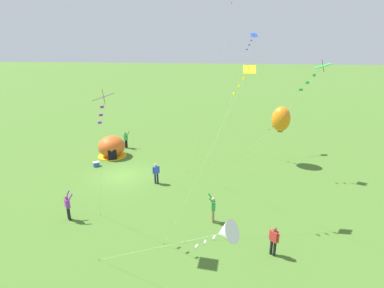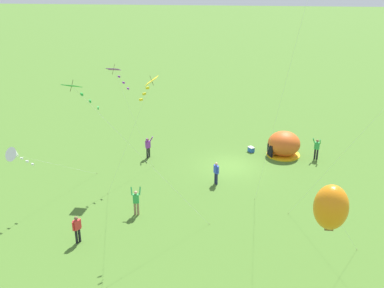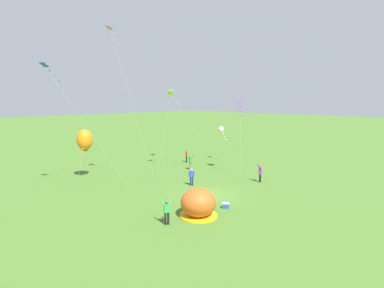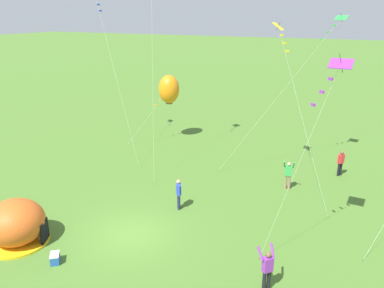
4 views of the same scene
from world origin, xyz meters
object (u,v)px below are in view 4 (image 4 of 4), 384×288
(cooler_box, at_px, (55,258))
(kite_blue, at_px, (96,0))
(person_far_back, at_px, (267,268))
(kite_orange, at_px, (169,89))
(popup_tent, at_px, (16,223))
(person_center_field, at_px, (179,193))
(kite_green, at_px, (335,25))
(kite_purple, at_px, (336,72))
(person_strolling, at_px, (341,162))
(kite_yellow, at_px, (281,34))
(person_flying_kite, at_px, (288,174))

(cooler_box, relative_size, kite_blue, 0.05)
(person_far_back, bearing_deg, kite_orange, 129.13)
(popup_tent, bearing_deg, person_center_field, 47.63)
(kite_green, xyz_separation_m, kite_purple, (1.08, -10.34, -1.39))
(person_strolling, bearing_deg, kite_yellow, -156.32)
(kite_yellow, bearing_deg, kite_blue, 176.11)
(kite_yellow, distance_m, kite_orange, 11.20)
(popup_tent, distance_m, person_far_back, 11.40)
(person_far_back, distance_m, kite_blue, 22.30)
(kite_blue, bearing_deg, person_center_field, -35.87)
(person_flying_kite, distance_m, kite_green, 9.71)
(kite_orange, bearing_deg, person_strolling, -8.30)
(person_flying_kite, distance_m, kite_orange, 12.54)
(person_flying_kite, relative_size, kite_yellow, 0.20)
(cooler_box, bearing_deg, person_flying_kite, 56.05)
(kite_green, bearing_deg, kite_orange, 177.20)
(kite_blue, bearing_deg, kite_orange, 33.51)
(cooler_box, xyz_separation_m, person_flying_kite, (7.60, 11.29, 0.78))
(person_center_field, bearing_deg, kite_green, 57.72)
(cooler_box, distance_m, kite_green, 20.49)
(kite_yellow, distance_m, kite_purple, 8.11)
(person_flying_kite, xyz_separation_m, person_strolling, (2.72, 3.40, -0.03))
(cooler_box, xyz_separation_m, person_strolling, (10.32, 14.69, 0.74))
(popup_tent, xyz_separation_m, kite_green, (11.52, 15.61, 8.36))
(person_flying_kite, xyz_separation_m, person_center_field, (-4.89, -4.90, -0.03))
(person_far_back, height_order, kite_blue, kite_blue)
(popup_tent, xyz_separation_m, kite_purple, (12.61, 5.27, 6.96))
(cooler_box, xyz_separation_m, kite_yellow, (6.19, 12.88, 8.70))
(person_center_field, bearing_deg, cooler_box, -112.98)
(kite_yellow, relative_size, kite_orange, 1.78)
(person_strolling, relative_size, kite_green, 0.17)
(person_strolling, height_order, kite_yellow, kite_yellow)
(kite_orange, bearing_deg, kite_green, -2.80)
(person_far_back, distance_m, person_center_field, 7.27)
(person_center_field, relative_size, kite_green, 0.17)
(kite_yellow, bearing_deg, person_far_back, -77.43)
(person_far_back, xyz_separation_m, kite_yellow, (-2.40, 10.77, 7.92))
(cooler_box, distance_m, person_flying_kite, 13.63)
(cooler_box, bearing_deg, kite_blue, 118.68)
(person_center_field, bearing_deg, kite_yellow, 61.80)
(person_far_back, height_order, kite_purple, kite_purple)
(kite_orange, bearing_deg, person_flying_kite, -26.39)
(person_center_field, height_order, kite_orange, kite_orange)
(kite_yellow, bearing_deg, kite_orange, 158.14)
(person_far_back, height_order, person_center_field, person_far_back)
(person_strolling, xyz_separation_m, kite_purple, (-0.40, -8.95, 6.99))
(person_far_back, bearing_deg, person_center_field, 143.98)
(cooler_box, distance_m, person_far_back, 8.88)
(kite_purple, bearing_deg, kite_green, 95.97)
(person_far_back, bearing_deg, cooler_box, -166.17)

